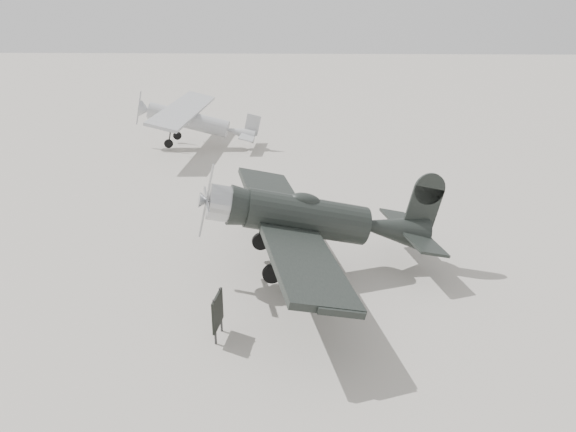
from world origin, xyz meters
The scene contains 4 objects.
ground centered at (0.00, 0.00, 0.00)m, with size 160.00×160.00×0.00m, color gray.
lowwing_monoplane centered at (1.75, -1.43, 2.05)m, with size 8.69×12.03×3.87m.
highwing_monoplane centered at (-6.01, 16.25, 1.98)m, with size 7.92×11.13×3.17m.
sign_board centered at (-1.19, -5.76, 0.87)m, with size 0.18×1.01×1.45m.
Camera 1 is at (1.30, -19.73, 9.39)m, focal length 35.00 mm.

